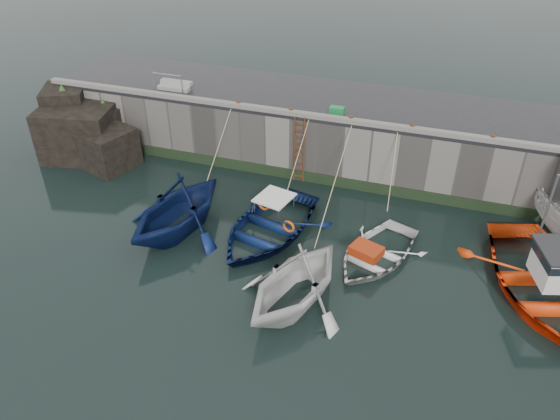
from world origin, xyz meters
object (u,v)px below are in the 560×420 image
(ladder, at_px, (299,150))
(bollard_b, at_px, (291,111))
(bollard_a, at_px, (239,104))
(bollard_c, at_px, (351,119))
(boat_near_blue, at_px, (268,234))
(boat_near_navy, at_px, (375,257))
(boat_far_orange, at_px, (543,282))
(bollard_d, at_px, (412,127))
(bollard_e, at_px, (493,138))
(boat_near_white, at_px, (180,230))
(boat_near_blacktrim, at_px, (295,302))
(fish_crate, at_px, (337,111))

(ladder, bearing_deg, bollard_b, 146.14)
(bollard_a, height_order, bollard_c, same)
(boat_near_blue, xyz_separation_m, boat_near_navy, (4.40, -0.13, 0.00))
(boat_far_orange, distance_m, bollard_a, 14.50)
(bollard_d, relative_size, bollard_e, 1.00)
(bollard_e, bearing_deg, bollard_b, 180.00)
(boat_near_blue, height_order, bollard_d, bollard_d)
(boat_near_white, relative_size, bollard_a, 18.60)
(boat_near_blacktrim, height_order, boat_far_orange, boat_far_orange)
(bollard_d, bearing_deg, boat_near_blue, -135.06)
(ladder, distance_m, boat_near_navy, 6.55)
(boat_near_blue, bearing_deg, bollard_d, 58.07)
(bollard_a, bearing_deg, boat_near_navy, -33.18)
(boat_near_blacktrim, height_order, boat_near_navy, boat_near_blacktrim)
(boat_near_navy, height_order, bollard_a, bollard_a)
(boat_near_blacktrim, distance_m, bollard_d, 9.21)
(bollard_a, bearing_deg, boat_near_white, -94.89)
(boat_near_blue, xyz_separation_m, boat_far_orange, (10.27, -0.24, 0.46))
(boat_near_navy, xyz_separation_m, bollard_c, (-2.25, 4.87, 3.30))
(boat_near_blue, distance_m, bollard_b, 5.80)
(boat_near_navy, bearing_deg, boat_near_white, -154.79)
(bollard_d, xyz_separation_m, bollard_e, (3.20, 0.00, 0.00))
(bollard_c, height_order, bollard_d, same)
(boat_near_blue, distance_m, fish_crate, 6.45)
(boat_far_orange, distance_m, fish_crate, 10.88)
(bollard_c, bearing_deg, bollard_a, 180.00)
(boat_far_orange, relative_size, fish_crate, 12.58)
(boat_near_blacktrim, distance_m, boat_near_navy, 4.00)
(boat_far_orange, height_order, bollard_a, boat_far_orange)
(boat_near_blue, bearing_deg, bollard_a, 135.90)
(ladder, bearing_deg, boat_near_navy, -45.54)
(bollard_c, bearing_deg, boat_near_blue, -114.40)
(boat_near_navy, bearing_deg, bollard_d, 105.65)
(boat_near_white, xyz_separation_m, bollard_b, (2.98, 5.63, 3.30))
(boat_far_orange, relative_size, bollard_b, 28.66)
(bollard_a, xyz_separation_m, bollard_e, (11.00, 0.00, 0.00))
(boat_near_blacktrim, distance_m, bollard_c, 8.85)
(bollard_d, bearing_deg, ladder, -176.00)
(bollard_b, distance_m, bollard_c, 2.70)
(ladder, relative_size, bollard_c, 11.43)
(ladder, relative_size, boat_near_white, 0.61)
(boat_near_blacktrim, distance_m, boat_far_orange, 8.70)
(ladder, xyz_separation_m, boat_far_orange, (10.32, -4.64, -1.14))
(boat_near_white, height_order, boat_near_blacktrim, boat_near_white)
(ladder, xyz_separation_m, bollard_b, (-0.50, 0.34, 1.71))
(bollard_a, distance_m, bollard_e, 11.00)
(boat_near_blacktrim, xyz_separation_m, fish_crate, (-0.82, 8.83, 3.32))
(bollard_c, bearing_deg, fish_crate, 141.19)
(ladder, height_order, boat_near_white, ladder)
(boat_near_white, distance_m, bollard_e, 13.21)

